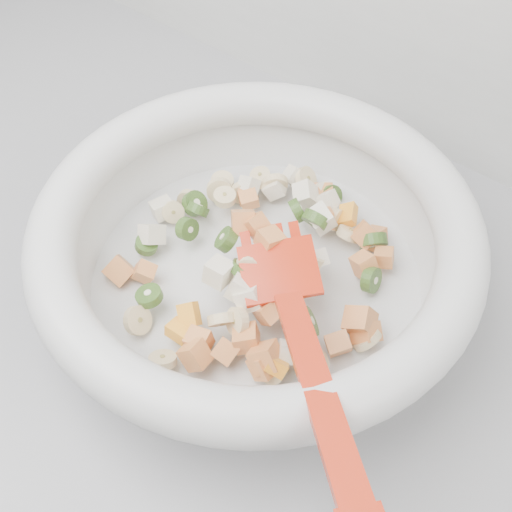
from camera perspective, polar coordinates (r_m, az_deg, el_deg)
The scene contains 1 object.
mixing_bowl at distance 0.58m, azimuth 0.04°, elevation 0.78°, with size 0.43×0.40×0.13m.
Camera 1 is at (0.04, 1.15, 1.41)m, focal length 45.00 mm.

